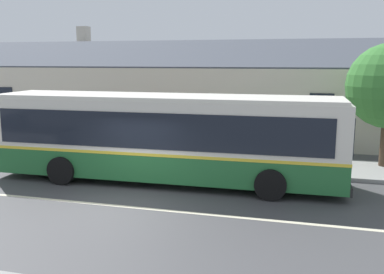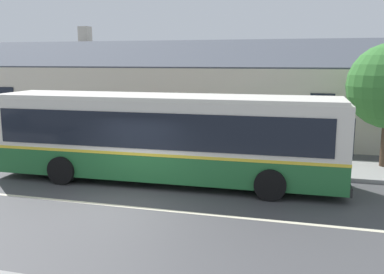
{
  "view_description": "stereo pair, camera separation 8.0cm",
  "coord_description": "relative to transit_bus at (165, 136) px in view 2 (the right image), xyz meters",
  "views": [
    {
      "loc": [
        5.2,
        -11.25,
        4.34
      ],
      "look_at": [
        1.41,
        2.87,
        1.68
      ],
      "focal_mm": 40.0,
      "sensor_mm": 36.0,
      "label": 1
    },
    {
      "loc": [
        5.28,
        -11.23,
        4.34
      ],
      "look_at": [
        1.41,
        2.87,
        1.68
      ],
      "focal_mm": 40.0,
      "sensor_mm": 36.0,
      "label": 2
    }
  ],
  "objects": [
    {
      "name": "ground_plane",
      "position": [
        -0.4,
        -2.9,
        -1.67
      ],
      "size": [
        300.0,
        300.0,
        0.0
      ],
      "primitive_type": "plane",
      "color": "#424244"
    },
    {
      "name": "sidewalk_far",
      "position": [
        -0.4,
        3.1,
        -1.6
      ],
      "size": [
        60.0,
        3.0,
        0.15
      ],
      "primitive_type": "cube",
      "color": "gray",
      "rests_on": "ground"
    },
    {
      "name": "lane_divider_stripe",
      "position": [
        -0.4,
        -2.9,
        -1.67
      ],
      "size": [
        60.0,
        0.16,
        0.01
      ],
      "primitive_type": "cube",
      "color": "beige",
      "rests_on": "ground"
    },
    {
      "name": "community_building",
      "position": [
        -3.16,
        11.54,
        0.39
      ],
      "size": [
        25.29,
        10.1,
        6.52
      ],
      "color": "beige",
      "rests_on": "ground"
    },
    {
      "name": "transit_bus",
      "position": [
        0.0,
        0.0,
        0.0
      ],
      "size": [
        12.5,
        2.95,
        3.1
      ],
      "color": "#236633",
      "rests_on": "ground"
    },
    {
      "name": "bench_by_building",
      "position": [
        -5.2,
        2.57,
        -1.1
      ],
      "size": [
        1.82,
        0.51,
        0.94
      ],
      "color": "brown",
      "rests_on": "sidewalk_far"
    },
    {
      "name": "bench_down_street",
      "position": [
        -1.62,
        2.89,
        -1.1
      ],
      "size": [
        1.81,
        0.51,
        0.94
      ],
      "color": "brown",
      "rests_on": "sidewalk_far"
    }
  ]
}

